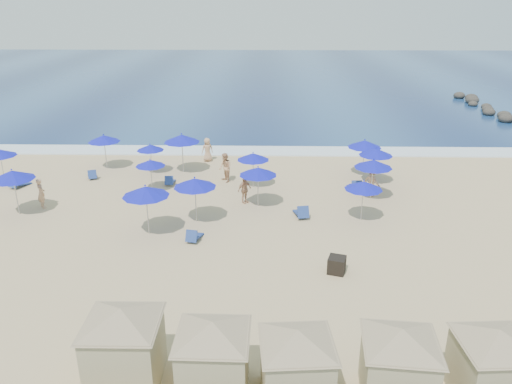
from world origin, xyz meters
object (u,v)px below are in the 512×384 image
Objects in this scene: umbrella_1 at (12,175)px; umbrella_2 at (150,147)px; cabana_1 at (213,348)px; beachgoer_2 at (244,190)px; umbrella_3 at (146,191)px; umbrella_13 at (104,139)px; trash_bin at (337,265)px; umbrella_4 at (182,138)px; umbrella_9 at (376,152)px; beachgoer_3 at (372,181)px; beachgoer_1 at (225,168)px; umbrella_7 at (253,157)px; cabana_0 at (123,336)px; cabana_3 at (399,355)px; cabana_2 at (297,356)px; umbrella_8 at (258,171)px; umbrella_5 at (150,163)px; beachgoer_4 at (207,150)px; umbrella_6 at (195,183)px; beachgoer_0 at (41,193)px; rock_jetty at (512,120)px; umbrella_11 at (364,185)px; umbrella_12 at (365,144)px; cabana_4 at (495,356)px; umbrella_10 at (373,164)px.

umbrella_2 is (5.76, 6.99, -0.48)m from umbrella_1.
beachgoer_2 is at bearing 88.99° from cabana_1.
umbrella_13 is at bearing 117.08° from umbrella_3.
trash_bin is 15.75m from umbrella_4.
umbrella_9 is 1.31× the size of beachgoer_3.
beachgoer_1 is at bearing 35.07° from beachgoer_3.
cabana_1 is 1.90× the size of umbrella_7.
cabana_0 is 2.41× the size of beachgoer_1.
cabana_3 reaches higher than beachgoer_3.
cabana_2 reaches higher than umbrella_8.
umbrella_7 is (-3.86, 10.35, 1.61)m from trash_bin.
umbrella_8 is (13.00, 1.41, -0.18)m from umbrella_1.
cabana_0 is 1.67× the size of umbrella_4.
cabana_3 is 19.93m from umbrella_5.
cabana_2 is 2.62× the size of beachgoer_2.
beachgoer_4 is at bearing 65.47° from umbrella_5.
cabana_1 is 2.35× the size of beachgoer_3.
umbrella_6 is at bearing -53.50° from umbrella_5.
beachgoer_0 is (-16.37, 14.00, -0.69)m from cabana_3.
umbrella_7 reaches higher than umbrella_5.
rock_jetty is 31.95m from umbrella_4.
cabana_1 is at bearing 113.58° from beachgoer_3.
umbrella_4 reaches higher than cabana_3.
cabana_2 is 21.88m from umbrella_2.
umbrella_4 is 1.21× the size of umbrella_11.
trash_bin is 9.52m from beachgoer_3.
umbrella_1 is (-16.50, 5.84, 1.90)m from trash_bin.
umbrella_9 is (3.75, 11.09, 1.73)m from trash_bin.
cabana_3 is 2.65× the size of beachgoer_2.
umbrella_4 is 1.60× the size of beachgoer_0.
rock_jetty is 42.26m from umbrella_1.
rock_jetty is 30.86m from umbrella_8.
umbrella_8 is 1.31× the size of beachgoer_3.
umbrella_11 is 1.32× the size of beachgoer_0.
beachgoer_1 is 1.17× the size of beachgoer_2.
cabana_2 is 1.87× the size of umbrella_7.
umbrella_12 reaches higher than rock_jetty.
cabana_4 is 1.70× the size of umbrella_10.
cabana_2 is 21.32m from umbrella_4.
cabana_1 is 1.64× the size of umbrella_3.
umbrella_1 is at bearing 91.50° from beachgoer_0.
umbrella_2 is at bearing 50.54° from umbrella_1.
umbrella_2 is 0.86× the size of umbrella_8.
umbrella_1 is 1.38× the size of beachgoer_1.
umbrella_5 is (-10.01, 9.55, 1.41)m from trash_bin.
umbrella_13 is at bearing 130.09° from cabana_4.
umbrella_3 is 15.20m from umbrella_12.
umbrella_13 is 1.34× the size of beachgoer_3.
umbrella_8 is at bearing 74.82° from cabana_0.
trash_bin is 0.29× the size of umbrella_13.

